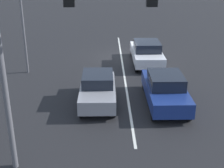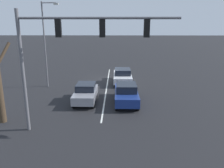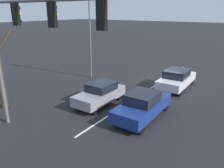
% 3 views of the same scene
% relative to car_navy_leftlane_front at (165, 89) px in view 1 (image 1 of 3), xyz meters
% --- Properties ---
extents(ground_plane, '(240.00, 240.00, 0.00)m').
position_rel_car_navy_leftlane_front_xyz_m(ground_plane, '(1.81, -8.11, -0.80)').
color(ground_plane, black).
extents(lane_stripe_left_divider, '(0.12, 18.16, 0.01)m').
position_rel_car_navy_leftlane_front_xyz_m(lane_stripe_left_divider, '(1.81, -5.03, -0.80)').
color(lane_stripe_left_divider, silver).
rests_on(lane_stripe_left_divider, ground_plane).
extents(car_navy_leftlane_front, '(1.85, 4.64, 1.61)m').
position_rel_car_navy_leftlane_front_xyz_m(car_navy_leftlane_front, '(0.00, 0.00, 0.00)').
color(car_navy_leftlane_front, navy).
rests_on(car_navy_leftlane_front, ground_plane).
extents(car_gray_midlane_front, '(1.74, 4.04, 1.52)m').
position_rel_car_navy_leftlane_front_xyz_m(car_gray_midlane_front, '(3.38, -0.17, -0.03)').
color(car_gray_midlane_front, gray).
rests_on(car_gray_midlane_front, ground_plane).
extents(car_white_leftlane_second, '(1.95, 4.71, 1.58)m').
position_rel_car_navy_leftlane_front_xyz_m(car_white_leftlane_second, '(0.13, -6.53, 0.00)').
color(car_white_leftlane_second, silver).
rests_on(car_white_leftlane_second, ground_plane).
extents(traffic_signal_gantry, '(8.90, 0.37, 7.11)m').
position_rel_car_navy_leftlane_front_xyz_m(traffic_signal_gantry, '(3.44, 5.03, 4.41)').
color(traffic_signal_gantry, slate).
rests_on(traffic_signal_gantry, ground_plane).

